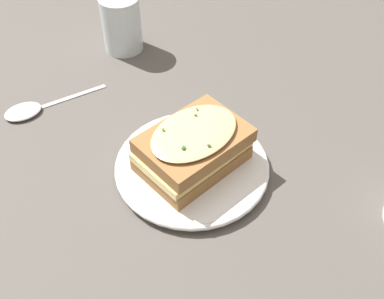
# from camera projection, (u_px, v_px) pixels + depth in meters

# --- Properties ---
(ground_plane) EXTENTS (2.40, 2.40, 0.00)m
(ground_plane) POSITION_uv_depth(u_px,v_px,m) (171.00, 167.00, 0.69)
(ground_plane) COLOR #514C47
(dinner_plate) EXTENTS (0.23, 0.23, 0.02)m
(dinner_plate) POSITION_uv_depth(u_px,v_px,m) (192.00, 166.00, 0.68)
(dinner_plate) COLOR white
(dinner_plate) RESTS_ON ground_plane
(sandwich) EXTENTS (0.13, 0.17, 0.07)m
(sandwich) POSITION_uv_depth(u_px,v_px,m) (193.00, 148.00, 0.65)
(sandwich) COLOR olive
(sandwich) RESTS_ON dinner_plate
(water_glass) EXTENTS (0.08, 0.08, 0.11)m
(water_glass) POSITION_uv_depth(u_px,v_px,m) (122.00, 24.00, 0.87)
(water_glass) COLOR silver
(water_glass) RESTS_ON ground_plane
(spoon) EXTENTS (0.05, 0.18, 0.01)m
(spoon) POSITION_uv_depth(u_px,v_px,m) (29.00, 110.00, 0.77)
(spoon) COLOR silver
(spoon) RESTS_ON ground_plane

